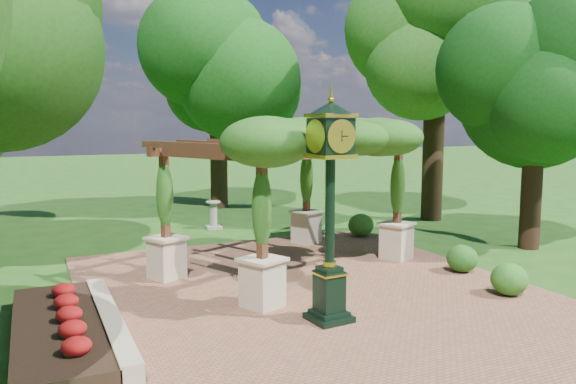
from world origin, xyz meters
name	(u,v)px	position (x,y,z in m)	size (l,w,h in m)	color
ground	(337,307)	(0.00, 0.00, 0.00)	(120.00, 120.00, 0.00)	#1E4714
brick_plaza	(316,294)	(0.00, 1.00, 0.02)	(10.00, 12.00, 0.04)	brown
border_wall	(110,323)	(-4.60, 0.50, 0.20)	(0.35, 5.00, 0.40)	#C6B793
flower_bed	(58,332)	(-5.50, 0.50, 0.18)	(1.50, 5.00, 0.36)	red
pedestal_clock	(330,191)	(-0.60, -0.71, 2.61)	(0.94, 0.94, 4.37)	black
pergola	(289,146)	(0.39, 3.27, 3.31)	(7.48, 6.24, 4.04)	beige
sundial	(213,217)	(0.30, 9.69, 0.45)	(0.61, 0.61, 1.02)	gray
shrub_front	(509,279)	(3.89, -0.99, 0.41)	(0.82, 0.82, 0.73)	#27611B
shrub_mid	(462,258)	(4.31, 0.99, 0.40)	(0.80, 0.80, 0.72)	#1E5217
shrub_back	(361,225)	(4.38, 6.00, 0.43)	(0.87, 0.87, 0.78)	#2C5F1B
tree_north	(217,71)	(2.10, 14.52, 6.20)	(5.21, 5.21, 9.03)	#322414
tree_east_far	(437,31)	(8.86, 7.81, 7.45)	(5.06, 5.06, 10.87)	black
tree_east_near	(537,80)	(8.27, 2.39, 5.19)	(4.20, 4.20, 7.55)	#301C13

